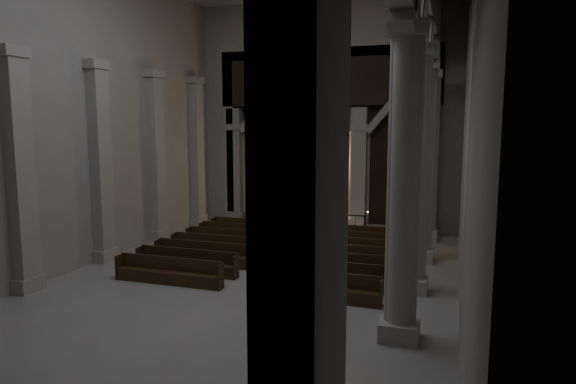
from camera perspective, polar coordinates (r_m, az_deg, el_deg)
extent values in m
plane|color=gray|center=(17.86, -5.01, -10.64)|extent=(24.00, 24.00, 0.00)
cube|color=#9A9790|center=(28.36, 4.55, 8.49)|extent=(14.00, 0.10, 12.00)
cube|color=#9A9790|center=(20.75, -23.47, 8.16)|extent=(0.10, 24.00, 12.00)
cube|color=#9A9790|center=(15.56, 19.44, 8.70)|extent=(0.10, 24.00, 12.00)
cube|color=#A6A49B|center=(29.75, -5.92, 3.04)|extent=(0.80, 0.50, 6.40)
cube|color=#A6A49B|center=(30.13, -5.84, -2.55)|extent=(1.05, 0.70, 0.50)
cube|color=#A6A49B|center=(29.65, -5.98, 7.19)|extent=(1.00, 0.65, 0.35)
cube|color=#A6A49B|center=(28.47, 0.72, 2.87)|extent=(0.80, 0.50, 6.40)
cube|color=#A6A49B|center=(28.87, 0.71, -2.97)|extent=(1.05, 0.70, 0.50)
cube|color=#A6A49B|center=(28.37, 0.73, 7.21)|extent=(1.00, 0.65, 0.35)
cube|color=#A6A49B|center=(27.60, 7.87, 2.65)|extent=(0.80, 0.50, 6.40)
cube|color=#A6A49B|center=(28.02, 7.76, -3.37)|extent=(1.05, 0.70, 0.50)
cube|color=#A6A49B|center=(27.50, 7.95, 7.11)|extent=(1.00, 0.65, 0.35)
cube|color=#A6A49B|center=(27.19, 15.36, 2.37)|extent=(0.80, 0.50, 6.40)
cube|color=#A6A49B|center=(27.61, 15.14, -3.74)|extent=(1.05, 0.70, 0.50)
cube|color=#A6A49B|center=(27.09, 15.52, 6.90)|extent=(1.00, 0.65, 0.35)
cube|color=black|center=(29.36, -2.43, 3.60)|extent=(2.60, 0.15, 7.00)
cube|color=tan|center=(28.30, 4.42, 3.43)|extent=(2.60, 0.15, 7.00)
cube|color=black|center=(27.66, 11.69, 3.19)|extent=(2.60, 0.15, 7.00)
cube|color=black|center=(27.98, 4.34, 12.61)|extent=(12.00, 0.50, 3.00)
cube|color=#A6A49B|center=(30.01, -7.35, 5.55)|extent=(1.60, 0.50, 9.00)
cube|color=#A6A49B|center=(27.08, 17.15, 5.04)|extent=(1.60, 0.50, 9.00)
cube|color=#A6A49B|center=(28.30, 4.40, 17.66)|extent=(14.00, 0.50, 3.00)
plane|color=#F6B56E|center=(28.27, 4.40, 3.43)|extent=(1.50, 0.00, 1.50)
cube|color=brown|center=(28.18, 4.36, 3.41)|extent=(0.13, 0.08, 1.80)
cube|color=brown|center=(28.16, 4.37, 4.12)|extent=(1.10, 0.08, 0.13)
cube|color=tan|center=(28.13, 4.33, 3.30)|extent=(0.26, 0.10, 0.60)
sphere|color=tan|center=(28.10, 4.34, 4.12)|extent=(0.17, 0.17, 0.17)
cylinder|color=tan|center=(28.16, 3.82, 4.07)|extent=(0.45, 0.08, 0.08)
cylinder|color=tan|center=(28.04, 4.85, 4.04)|extent=(0.45, 0.08, 0.08)
cube|color=#A6A49B|center=(25.65, 15.11, -4.61)|extent=(1.00, 1.00, 0.50)
cylinder|color=#A6A49B|center=(25.13, 15.41, 3.77)|extent=(0.70, 0.70, 7.50)
cube|color=#A6A49B|center=(25.18, 15.73, 12.54)|extent=(0.95, 0.95, 0.35)
cube|color=#A6A49B|center=(21.76, 14.51, -6.80)|extent=(1.00, 1.00, 0.50)
cylinder|color=#A6A49B|center=(21.15, 14.85, 3.09)|extent=(0.70, 0.70, 7.50)
cube|color=#A6A49B|center=(21.20, 15.22, 13.51)|extent=(0.95, 0.95, 0.35)
cube|color=#A6A49B|center=(17.92, 13.64, -9.92)|extent=(1.00, 1.00, 0.50)
cylinder|color=#A6A49B|center=(17.17, 14.03, 2.09)|extent=(0.70, 0.70, 7.50)
cube|color=#A6A49B|center=(17.24, 14.47, 14.93)|extent=(0.95, 0.95, 0.35)
cube|color=#A6A49B|center=(14.17, 12.26, -14.73)|extent=(1.00, 1.00, 0.50)
cylinder|color=#A6A49B|center=(13.21, 12.73, 0.49)|extent=(0.70, 0.70, 7.50)
cube|color=#A6A49B|center=(13.30, 13.24, 17.18)|extent=(0.95, 0.95, 0.35)
cube|color=#A6A49B|center=(27.00, 15.67, 5.30)|extent=(0.55, 1.20, 9.20)
cube|color=#A6A49B|center=(4.45, 1.62, -5.62)|extent=(0.55, 1.20, 9.20)
cube|color=#A6A49B|center=(28.95, -9.90, -3.05)|extent=(0.60, 1.00, 0.50)
cube|color=#A6A49B|center=(28.50, -10.07, 4.37)|extent=(0.50, 0.80, 7.50)
cube|color=#A6A49B|center=(28.54, -10.26, 12.11)|extent=(0.60, 1.00, 0.35)
cube|color=#A6A49B|center=(25.57, -14.13, -4.61)|extent=(0.60, 1.00, 0.50)
cube|color=#A6A49B|center=(25.05, -14.41, 3.80)|extent=(0.50, 0.80, 7.50)
cube|color=#A6A49B|center=(25.10, -14.71, 12.60)|extent=(0.60, 1.00, 0.35)
cube|color=#A6A49B|center=(22.39, -19.63, -6.59)|extent=(0.60, 1.00, 0.50)
cube|color=#A6A49B|center=(21.80, -20.08, 3.01)|extent=(0.50, 0.80, 7.50)
cube|color=#A6A49B|center=(21.85, -20.56, 13.12)|extent=(0.60, 1.00, 0.35)
cube|color=#A6A49B|center=(19.52, -26.91, -9.09)|extent=(0.60, 1.00, 0.50)
cube|color=#A6A49B|center=(18.84, -27.61, 1.92)|extent=(0.50, 0.80, 7.50)
cube|color=#A6A49B|center=(18.90, -28.36, 13.61)|extent=(0.60, 1.00, 0.35)
cube|color=#A6A49B|center=(27.57, 3.72, -3.87)|extent=(8.50, 2.60, 0.15)
cube|color=beige|center=(27.74, 2.22, -2.57)|extent=(1.90, 0.74, 1.00)
cube|color=white|center=(27.65, 2.22, -1.51)|extent=(2.06, 0.82, 0.04)
cube|color=black|center=(26.62, 3.29, -2.38)|extent=(4.96, 0.05, 0.05)
cube|color=black|center=(27.44, -1.73, -3.02)|extent=(0.09, 0.09, 0.99)
cube|color=black|center=(26.19, 8.54, -3.62)|extent=(0.09, 0.09, 0.99)
cylinder|color=black|center=(27.28, -0.75, -3.14)|extent=(0.02, 0.02, 0.91)
cylinder|color=black|center=(27.13, 0.24, -3.20)|extent=(0.02, 0.02, 0.91)
cylinder|color=black|center=(26.98, 1.25, -3.27)|extent=(0.02, 0.02, 0.91)
cylinder|color=black|center=(26.84, 2.26, -3.33)|extent=(0.02, 0.02, 0.91)
cylinder|color=black|center=(26.71, 3.28, -3.39)|extent=(0.02, 0.02, 0.91)
cylinder|color=black|center=(26.59, 4.32, -3.45)|extent=(0.02, 0.02, 0.91)
cylinder|color=black|center=(26.48, 5.36, -3.51)|extent=(0.02, 0.02, 0.91)
cylinder|color=black|center=(26.38, 6.41, -3.57)|extent=(0.02, 0.02, 0.91)
cylinder|color=black|center=(26.28, 7.47, -3.63)|extent=(0.02, 0.02, 0.91)
cylinder|color=olive|center=(27.12, -3.50, -4.17)|extent=(0.26, 0.26, 0.05)
cylinder|color=olive|center=(27.00, -3.52, -2.88)|extent=(0.04, 0.04, 1.24)
cylinder|color=olive|center=(26.89, -3.53, -1.57)|extent=(0.13, 0.13, 0.02)
cylinder|color=beige|center=(26.87, -3.53, -1.34)|extent=(0.05, 0.05, 0.22)
sphere|color=#FFB259|center=(26.85, -3.53, -1.06)|extent=(0.05, 0.05, 0.05)
cylinder|color=olive|center=(25.84, 8.80, -4.86)|extent=(0.21, 0.21, 0.04)
cylinder|color=olive|center=(25.74, 8.82, -3.75)|extent=(0.03, 0.03, 1.01)
cylinder|color=olive|center=(25.64, 8.84, -2.64)|extent=(0.11, 0.11, 0.02)
cylinder|color=beige|center=(25.62, 8.85, -2.44)|extent=(0.04, 0.04, 0.18)
sphere|color=#FFB259|center=(25.61, 8.85, -2.21)|extent=(0.04, 0.04, 0.04)
cube|color=black|center=(25.27, -4.15, -4.62)|extent=(4.05, 0.39, 0.43)
cube|color=black|center=(25.35, -4.00, -3.52)|extent=(4.05, 0.07, 0.48)
cube|color=black|center=(26.05, -8.29, -3.82)|extent=(0.06, 0.43, 0.87)
cube|color=black|center=(24.54, 0.23, -4.45)|extent=(0.06, 0.43, 0.87)
cube|color=black|center=(23.79, 8.02, -5.46)|extent=(4.05, 0.39, 0.43)
cube|color=black|center=(23.87, 8.12, -4.29)|extent=(4.05, 0.07, 0.48)
cube|color=black|center=(24.17, 3.29, -4.66)|extent=(0.06, 0.43, 0.87)
cube|color=black|center=(23.48, 12.92, -5.21)|extent=(0.06, 0.43, 0.87)
cube|color=black|center=(24.14, -5.30, -5.22)|extent=(4.05, 0.39, 0.43)
cube|color=black|center=(24.20, -5.14, -4.07)|extent=(4.05, 0.07, 0.48)
cube|color=black|center=(24.95, -9.59, -4.36)|extent=(0.06, 0.43, 0.87)
cube|color=black|center=(23.37, -0.73, -5.08)|extent=(0.06, 0.43, 0.87)
cube|color=black|center=(22.58, 7.45, -6.17)|extent=(4.05, 0.39, 0.43)
cube|color=black|center=(22.65, 7.55, -4.93)|extent=(4.05, 0.07, 0.48)
cube|color=black|center=(22.98, 2.47, -5.31)|extent=(0.06, 0.43, 0.87)
cube|color=black|center=(22.26, 12.61, -5.92)|extent=(0.06, 0.43, 0.87)
cube|color=black|center=(23.02, -6.56, -5.88)|extent=(4.05, 0.39, 0.43)
cube|color=black|center=(23.07, -6.39, -4.68)|extent=(4.05, 0.07, 0.48)
cube|color=black|center=(23.87, -11.00, -4.95)|extent=(0.06, 0.43, 0.87)
cube|color=black|center=(22.21, -1.79, -5.76)|extent=(0.06, 0.43, 0.87)
cube|color=black|center=(21.38, 6.80, -6.95)|extent=(4.05, 0.39, 0.43)
cube|color=black|center=(21.44, 6.92, -5.65)|extent=(4.05, 0.07, 0.48)
cube|color=black|center=(21.80, 1.56, -6.02)|extent=(0.06, 0.43, 0.87)
cube|color=black|center=(21.03, 12.26, -6.71)|extent=(0.06, 0.43, 0.87)
cube|color=black|center=(21.91, -7.95, -6.61)|extent=(4.05, 0.39, 0.43)
cube|color=black|center=(21.96, -7.77, -5.34)|extent=(4.05, 0.07, 0.48)
cube|color=black|center=(22.80, -12.56, -5.59)|extent=(0.06, 0.43, 0.87)
cube|color=black|center=(21.06, -2.98, -6.52)|extent=(0.06, 0.43, 0.87)
cube|color=black|center=(20.18, 6.08, -7.83)|extent=(4.05, 0.39, 0.43)
cube|color=black|center=(20.24, 6.21, -6.45)|extent=(4.05, 0.07, 0.48)
cube|color=black|center=(20.62, 0.54, -6.82)|extent=(0.06, 0.43, 0.87)
cube|color=black|center=(19.82, 11.87, -7.60)|extent=(0.06, 0.43, 0.87)
cube|color=black|center=(20.82, -9.50, -7.41)|extent=(4.05, 0.39, 0.43)
cube|color=black|center=(20.86, -9.29, -6.07)|extent=(4.05, 0.07, 0.48)
cube|color=black|center=(21.76, -14.27, -6.29)|extent=(0.06, 0.43, 0.87)
cube|color=black|center=(19.92, -4.31, -7.37)|extent=(0.06, 0.43, 0.87)
cube|color=black|center=(18.99, 5.26, -8.82)|extent=(4.05, 0.39, 0.43)
cube|color=black|center=(19.04, 5.41, -7.35)|extent=(4.05, 0.07, 0.48)
cube|color=black|center=(19.46, -0.60, -7.71)|extent=(0.06, 0.43, 0.87)
cube|color=black|center=(18.60, 11.43, -8.61)|extent=(0.06, 0.43, 0.87)
cube|color=black|center=(19.75, -11.22, -8.29)|extent=(4.05, 0.39, 0.43)
cube|color=black|center=(19.78, -11.00, -6.88)|extent=(4.05, 0.07, 0.48)
cube|color=black|center=(20.74, -16.16, -7.05)|extent=(0.06, 0.43, 0.87)
cube|color=black|center=(18.81, -5.80, -8.31)|extent=(0.06, 0.43, 0.87)
cube|color=black|center=(17.81, 4.33, -9.94)|extent=(4.05, 0.39, 0.43)
cube|color=black|center=(17.85, 4.49, -8.37)|extent=(4.05, 0.07, 0.48)
cube|color=black|center=(18.32, -1.89, -8.71)|extent=(0.06, 0.43, 0.87)
cube|color=black|center=(17.40, 10.92, -9.75)|extent=(0.06, 0.43, 0.87)
cube|color=black|center=(18.71, -13.15, -9.26)|extent=(4.05, 0.39, 0.43)
cube|color=black|center=(18.73, -12.90, -7.77)|extent=(4.05, 0.07, 0.48)
cube|color=black|center=(19.75, -18.24, -7.88)|extent=(0.06, 0.43, 0.87)
cube|color=black|center=(17.71, -7.48, -9.36)|extent=(0.06, 0.43, 0.87)
cube|color=black|center=(16.65, 3.26, -11.21)|extent=(4.05, 0.39, 0.43)
cube|color=black|center=(16.68, 3.44, -9.53)|extent=(4.05, 0.07, 0.48)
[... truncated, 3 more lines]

